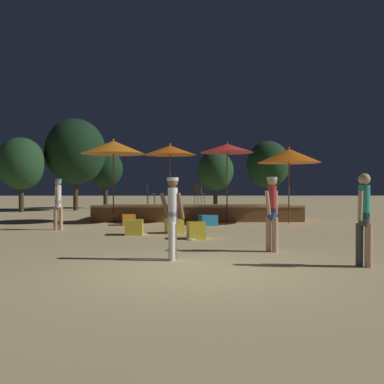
# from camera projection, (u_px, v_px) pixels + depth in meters

# --- Properties ---
(ground_plane) EXTENTS (120.00, 120.00, 0.00)m
(ground_plane) POSITION_uv_depth(u_px,v_px,m) (196.00, 271.00, 7.24)
(ground_plane) COLOR tan
(wooden_deck) EXTENTS (8.62, 3.13, 0.68)m
(wooden_deck) POSITION_uv_depth(u_px,v_px,m) (197.00, 212.00, 18.70)
(wooden_deck) COLOR brown
(wooden_deck) RESTS_ON ground
(patio_umbrella_0) EXTENTS (2.16, 2.16, 3.23)m
(patio_umbrella_0) POSITION_uv_depth(u_px,v_px,m) (227.00, 148.00, 17.11)
(patio_umbrella_0) COLOR brown
(patio_umbrella_0) RESTS_ON ground
(patio_umbrella_1) EXTENTS (2.57, 2.57, 3.35)m
(patio_umbrella_1) POSITION_uv_depth(u_px,v_px,m) (113.00, 147.00, 17.06)
(patio_umbrella_1) COLOR brown
(patio_umbrella_1) RESTS_ON ground
(patio_umbrella_2) EXTENTS (2.47, 2.47, 2.99)m
(patio_umbrella_2) POSITION_uv_depth(u_px,v_px,m) (289.00, 156.00, 16.72)
(patio_umbrella_2) COLOR brown
(patio_umbrella_2) RESTS_ON ground
(patio_umbrella_3) EXTENTS (2.06, 2.06, 3.13)m
(patio_umbrella_3) POSITION_uv_depth(u_px,v_px,m) (170.00, 150.00, 16.79)
(patio_umbrella_3) COLOR brown
(patio_umbrella_3) RESTS_ON ground
(cube_seat_0) EXTENTS (0.58, 0.58, 0.39)m
(cube_seat_0) POSITION_uv_depth(u_px,v_px,m) (129.00, 220.00, 15.91)
(cube_seat_0) COLOR orange
(cube_seat_0) RESTS_ON ground
(cube_seat_1) EXTENTS (0.72, 0.72, 0.39)m
(cube_seat_1) POSITION_uv_depth(u_px,v_px,m) (208.00, 220.00, 15.81)
(cube_seat_1) COLOR #2D9EDB
(cube_seat_1) RESTS_ON ground
(cube_seat_2) EXTENTS (0.62, 0.62, 0.42)m
(cube_seat_2) POSITION_uv_depth(u_px,v_px,m) (174.00, 226.00, 13.15)
(cube_seat_2) COLOR yellow
(cube_seat_2) RESTS_ON ground
(cube_seat_3) EXTENTS (0.53, 0.53, 0.46)m
(cube_seat_3) POSITION_uv_depth(u_px,v_px,m) (196.00, 230.00, 11.74)
(cube_seat_3) COLOR yellow
(cube_seat_3) RESTS_ON ground
(cube_seat_4) EXTENTS (0.53, 0.53, 0.45)m
(cube_seat_4) POSITION_uv_depth(u_px,v_px,m) (134.00, 227.00, 12.70)
(cube_seat_4) COLOR yellow
(cube_seat_4) RESTS_ON ground
(person_0) EXTENTS (0.36, 0.36, 1.67)m
(person_0) POSITION_uv_depth(u_px,v_px,m) (364.00, 217.00, 7.63)
(person_0) COLOR #3F3F47
(person_0) RESTS_ON ground
(person_1) EXTENTS (0.51, 0.28, 1.62)m
(person_1) POSITION_uv_depth(u_px,v_px,m) (173.00, 214.00, 8.34)
(person_1) COLOR brown
(person_1) RESTS_ON ground
(person_2) EXTENTS (0.29, 0.53, 1.69)m
(person_2) POSITION_uv_depth(u_px,v_px,m) (58.00, 201.00, 14.12)
(person_2) COLOR tan
(person_2) RESTS_ON ground
(person_3) EXTENTS (0.37, 0.38, 1.65)m
(person_3) POSITION_uv_depth(u_px,v_px,m) (272.00, 210.00, 9.42)
(person_3) COLOR tan
(person_3) RESTS_ON ground
(bistro_chair_0) EXTENTS (0.42, 0.41, 0.90)m
(bistro_chair_0) POSITION_uv_depth(u_px,v_px,m) (149.00, 191.00, 18.55)
(bistro_chair_0) COLOR #1E4C47
(bistro_chair_0) RESTS_ON wooden_deck
(bistro_chair_1) EXTENTS (0.46, 0.46, 0.90)m
(bistro_chair_1) POSITION_uv_depth(u_px,v_px,m) (199.00, 192.00, 18.03)
(bistro_chair_1) COLOR #47474C
(bistro_chair_1) RESTS_ON wooden_deck
(frisbee_disc) EXTENTS (0.22, 0.22, 0.03)m
(frisbee_disc) POSITION_uv_depth(u_px,v_px,m) (190.00, 239.00, 11.47)
(frisbee_disc) COLOR white
(frisbee_disc) RESTS_ON ground
(background_tree_0) EXTENTS (3.60, 3.60, 5.52)m
(background_tree_0) POSITION_uv_depth(u_px,v_px,m) (75.00, 152.00, 25.71)
(background_tree_0) COLOR #3D2B1C
(background_tree_0) RESTS_ON ground
(background_tree_1) EXTENTS (2.40, 2.40, 3.80)m
(background_tree_1) POSITION_uv_depth(u_px,v_px,m) (215.00, 171.00, 28.22)
(background_tree_1) COLOR #3D2B1C
(background_tree_1) RESTS_ON ground
(background_tree_2) EXTENTS (2.91, 2.91, 4.55)m
(background_tree_2) POSITION_uv_depth(u_px,v_px,m) (268.00, 165.00, 29.17)
(background_tree_2) COLOR #3D2B1C
(background_tree_2) RESTS_ON ground
(background_tree_3) EXTENTS (2.67, 2.67, 4.21)m
(background_tree_3) POSITION_uv_depth(u_px,v_px,m) (21.00, 164.00, 24.09)
(background_tree_3) COLOR #3D2B1C
(background_tree_3) RESTS_ON ground
(background_tree_4) EXTENTS (2.28, 2.28, 3.87)m
(background_tree_4) POSITION_uv_depth(u_px,v_px,m) (105.00, 169.00, 28.38)
(background_tree_4) COLOR #3D2B1C
(background_tree_4) RESTS_ON ground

